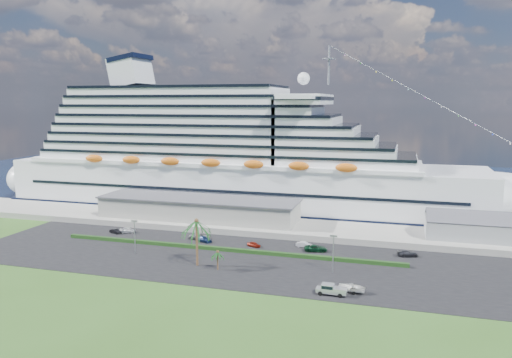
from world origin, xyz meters
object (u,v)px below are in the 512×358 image
(parked_car_3, at_px, (204,239))
(boat_trailer, at_px, (352,287))
(cruise_ship, at_px, (235,161))
(pickup_truck, at_px, (331,289))

(parked_car_3, xyz_separation_m, boat_trailer, (41.12, -24.87, 0.43))
(cruise_ship, distance_m, pickup_truck, 82.58)
(parked_car_3, bearing_deg, boat_trailer, -99.64)
(pickup_truck, height_order, boat_trailer, pickup_truck)
(cruise_ship, bearing_deg, parked_car_3, -82.35)
(cruise_ship, xyz_separation_m, pickup_truck, (42.94, -68.83, -15.44))
(cruise_ship, distance_m, boat_trailer, 82.88)
(boat_trailer, bearing_deg, pickup_truck, -150.45)
(cruise_ship, bearing_deg, boat_trailer, -54.98)
(parked_car_3, distance_m, pickup_truck, 46.08)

